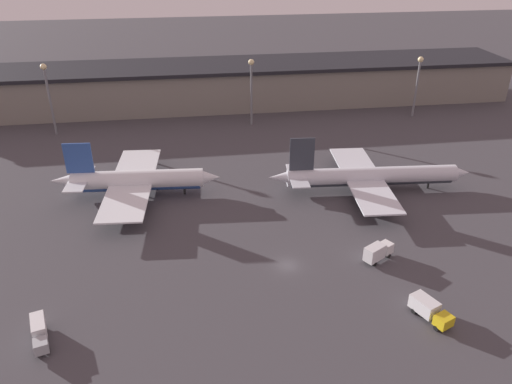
{
  "coord_description": "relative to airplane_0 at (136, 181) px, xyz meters",
  "views": [
    {
      "loc": [
        -16.65,
        -73.51,
        55.07
      ],
      "look_at": [
        -3.14,
        18.4,
        6.0
      ],
      "focal_mm": 35.0,
      "sensor_mm": 36.0,
      "label": 1
    }
  ],
  "objects": [
    {
      "name": "ground",
      "position": [
        29.04,
        -31.88,
        -3.91
      ],
      "size": [
        600.0,
        600.0,
        0.0
      ],
      "primitive_type": "plane",
      "color": "#423F44"
    },
    {
      "name": "airplane_1",
      "position": [
        54.11,
        -5.13,
        -0.31
      ],
      "size": [
        48.25,
        35.41,
        13.72
      ],
      "rotation": [
        0.0,
        0.0,
        -0.07
      ],
      "color": "silver",
      "rests_on": "ground"
    },
    {
      "name": "service_vehicle_2",
      "position": [
        45.99,
        -32.7,
        -1.97
      ],
      "size": [
        6.6,
        5.14,
        3.5
      ],
      "rotation": [
        0.0,
        0.0,
        0.54
      ],
      "color": "white",
      "rests_on": "ground"
    },
    {
      "name": "service_vehicle_0",
      "position": [
        -11.55,
        -45.13,
        -2.18
      ],
      "size": [
        4.04,
        7.7,
        3.03
      ],
      "rotation": [
        0.0,
        0.0,
        -1.28
      ],
      "color": "#9EA3A8",
      "rests_on": "ground"
    },
    {
      "name": "airplane_0",
      "position": [
        0.0,
        0.0,
        0.0
      ],
      "size": [
        38.72,
        37.28,
        13.47
      ],
      "rotation": [
        0.0,
        0.0,
        -0.07
      ],
      "color": "white",
      "rests_on": "ground"
    },
    {
      "name": "lamp_post_0",
      "position": [
        -26.82,
        43.8,
        9.94
      ],
      "size": [
        1.8,
        1.8,
        21.32
      ],
      "color": "slate",
      "rests_on": "ground"
    },
    {
      "name": "lamp_post_2",
      "position": [
        86.86,
        43.8,
        8.97
      ],
      "size": [
        1.8,
        1.8,
        19.6
      ],
      "color": "slate",
      "rests_on": "ground"
    },
    {
      "name": "service_vehicle_1",
      "position": [
        48.47,
        -48.95,
        -2.16
      ],
      "size": [
        5.2,
        7.6,
        3.08
      ],
      "rotation": [
        0.0,
        0.0,
        -1.16
      ],
      "color": "gold",
      "rests_on": "ground"
    },
    {
      "name": "lamp_post_1",
      "position": [
        32.87,
        43.8,
        9.54
      ],
      "size": [
        1.8,
        1.8,
        20.6
      ],
      "color": "slate",
      "rests_on": "ground"
    },
    {
      "name": "terminal_building",
      "position": [
        29.04,
        65.66,
        3.27
      ],
      "size": [
        195.58,
        25.4,
        14.27
      ],
      "color": "gray",
      "rests_on": "ground"
    }
  ]
}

